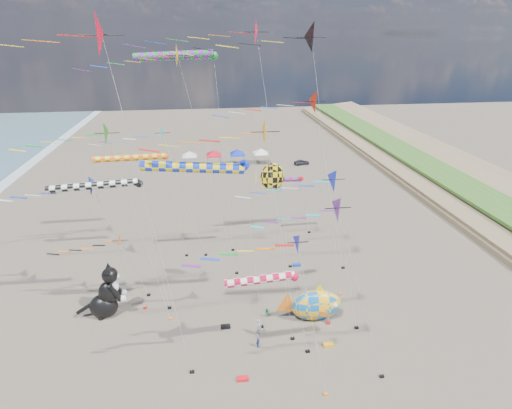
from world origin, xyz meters
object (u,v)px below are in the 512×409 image
object	(u,v)px
person_adult	(259,327)
child_green	(267,313)
child_blue	(258,343)
fish_inflatable	(316,305)
parked_car	(302,162)
cat_inflatable	(104,291)

from	to	relation	value
person_adult	child_green	bearing A→B (deg)	31.63
person_adult	child_blue	distance (m)	1.61
fish_inflatable	child_blue	size ratio (longest dim) A/B	6.74
child_blue	parked_car	distance (m)	54.64
child_green	child_blue	bearing A→B (deg)	-79.42
child_blue	child_green	bearing A→B (deg)	20.02
cat_inflatable	child_green	distance (m)	15.94
cat_inflatable	child_blue	world-z (taller)	cat_inflatable
child_green	parked_car	distance (m)	50.47
person_adult	child_blue	world-z (taller)	person_adult
fish_inflatable	person_adult	world-z (taller)	fish_inflatable
child_green	fish_inflatable	bearing A→B (deg)	21.47
fish_inflatable	child_green	xyz separation A→B (m)	(-4.64, 0.75, -1.04)
fish_inflatable	child_green	world-z (taller)	fish_inflatable
cat_inflatable	fish_inflatable	bearing A→B (deg)	-15.07
fish_inflatable	parked_car	xyz separation A→B (m)	(10.58, 48.87, -0.99)
fish_inflatable	child_blue	xyz separation A→B (m)	(-6.07, -3.16, -1.06)
fish_inflatable	person_adult	xyz separation A→B (m)	(-5.76, -1.62, -0.70)
cat_inflatable	fish_inflatable	distance (m)	20.51
cat_inflatable	person_adult	size ratio (longest dim) A/B	3.27
fish_inflatable	person_adult	bearing A→B (deg)	-164.26
child_blue	parked_car	size ratio (longest dim) A/B	0.30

